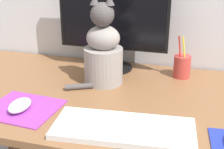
{
  "coord_description": "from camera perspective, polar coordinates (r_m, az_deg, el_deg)",
  "views": [
    {
      "loc": [
        0.27,
        -0.99,
        1.24
      ],
      "look_at": [
        0.02,
        -0.06,
        0.85
      ],
      "focal_mm": 50.0,
      "sensor_mm": 36.0,
      "label": 1
    }
  ],
  "objects": [
    {
      "name": "monitor",
      "position": [
        1.32,
        0.18,
        10.7
      ],
      "size": [
        0.47,
        0.17,
        0.43
      ],
      "color": "black",
      "rests_on": "desk"
    },
    {
      "name": "desk",
      "position": [
        1.19,
        0.1,
        -7.83
      ],
      "size": [
        1.43,
        0.71,
        0.74
      ],
      "color": "brown",
      "rests_on": "ground_plane"
    },
    {
      "name": "mousepad_left",
      "position": [
        1.09,
        -15.93,
        -5.95
      ],
      "size": [
        0.24,
        0.22,
        0.0
      ],
      "rotation": [
        0.0,
        0.0,
        -0.08
      ],
      "color": "purple",
      "rests_on": "desk"
    },
    {
      "name": "pen_cup",
      "position": [
        1.31,
        12.68,
        1.51
      ],
      "size": [
        0.07,
        0.07,
        0.18
      ],
      "color": "#B23833",
      "rests_on": "desk"
    },
    {
      "name": "computer_mouse_left",
      "position": [
        1.07,
        -16.51,
        -5.43
      ],
      "size": [
        0.06,
        0.1,
        0.03
      ],
      "color": "white",
      "rests_on": "mousepad_left"
    },
    {
      "name": "keyboard",
      "position": [
        0.92,
        2.12,
        -9.75
      ],
      "size": [
        0.43,
        0.21,
        0.02
      ],
      "rotation": [
        0.0,
        0.0,
        0.09
      ],
      "color": "silver",
      "rests_on": "desk"
    },
    {
      "name": "cat",
      "position": [
        1.2,
        -1.66,
        4.14
      ],
      "size": [
        0.21,
        0.2,
        0.34
      ],
      "rotation": [
        0.0,
        0.0,
        0.11
      ],
      "color": "gray",
      "rests_on": "desk"
    }
  ]
}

